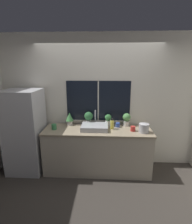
{
  "coord_description": "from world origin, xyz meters",
  "views": [
    {
      "loc": [
        0.15,
        -2.86,
        2.08
      ],
      "look_at": [
        -0.03,
        0.31,
        1.23
      ],
      "focal_mm": 28.0,
      "sensor_mm": 36.0,
      "label": 1
    }
  ],
  "objects_px": {
    "mug_blue": "(118,125)",
    "sink": "(95,127)",
    "refrigerator": "(25,132)",
    "potted_plant_center_left": "(89,117)",
    "soap_bottle": "(112,125)",
    "mug_green": "(54,127)",
    "mug_red": "(133,129)",
    "kettle": "(144,128)",
    "potted_plant_center_right": "(108,120)",
    "potted_plant_far_right": "(126,119)",
    "potted_plant_far_left": "(70,118)"
  },
  "relations": [
    {
      "from": "mug_blue",
      "to": "potted_plant_far_left",
      "type": "bearing_deg",
      "value": 175.34
    },
    {
      "from": "potted_plant_far_left",
      "to": "kettle",
      "type": "relative_size",
      "value": 1.42
    },
    {
      "from": "soap_bottle",
      "to": "mug_red",
      "type": "relative_size",
      "value": 2.29
    },
    {
      "from": "potted_plant_far_right",
      "to": "potted_plant_far_left",
      "type": "bearing_deg",
      "value": 180.0
    },
    {
      "from": "refrigerator",
      "to": "potted_plant_center_left",
      "type": "xyz_separation_m",
      "value": [
        1.23,
        0.28,
        0.23
      ]
    },
    {
      "from": "potted_plant_far_left",
      "to": "mug_red",
      "type": "height_order",
      "value": "potted_plant_far_left"
    },
    {
      "from": "soap_bottle",
      "to": "kettle",
      "type": "distance_m",
      "value": 0.6
    },
    {
      "from": "potted_plant_far_left",
      "to": "potted_plant_center_left",
      "type": "xyz_separation_m",
      "value": [
        0.4,
        0.0,
        0.03
      ]
    },
    {
      "from": "sink",
      "to": "potted_plant_far_left",
      "type": "distance_m",
      "value": 0.59
    },
    {
      "from": "potted_plant_center_left",
      "to": "mug_green",
      "type": "xyz_separation_m",
      "value": [
        -0.65,
        -0.28,
        -0.12
      ]
    },
    {
      "from": "potted_plant_far_right",
      "to": "mug_red",
      "type": "distance_m",
      "value": 0.32
    },
    {
      "from": "sink",
      "to": "kettle",
      "type": "xyz_separation_m",
      "value": [
        0.92,
        -0.12,
        0.04
      ]
    },
    {
      "from": "potted_plant_center_right",
      "to": "mug_green",
      "type": "xyz_separation_m",
      "value": [
        -1.05,
        -0.28,
        -0.07
      ]
    },
    {
      "from": "potted_plant_far_left",
      "to": "refrigerator",
      "type": "bearing_deg",
      "value": -161.5
    },
    {
      "from": "sink",
      "to": "potted_plant_center_left",
      "type": "xyz_separation_m",
      "value": [
        -0.14,
        0.23,
        0.13
      ]
    },
    {
      "from": "potted_plant_center_left",
      "to": "potted_plant_center_right",
      "type": "relative_size",
      "value": 1.18
    },
    {
      "from": "sink",
      "to": "potted_plant_center_left",
      "type": "bearing_deg",
      "value": 120.71
    },
    {
      "from": "mug_green",
      "to": "kettle",
      "type": "relative_size",
      "value": 0.56
    },
    {
      "from": "sink",
      "to": "potted_plant_far_right",
      "type": "bearing_deg",
      "value": 20.17
    },
    {
      "from": "potted_plant_far_right",
      "to": "mug_blue",
      "type": "distance_m",
      "value": 0.22
    },
    {
      "from": "potted_plant_far_right",
      "to": "mug_red",
      "type": "bearing_deg",
      "value": -72.38
    },
    {
      "from": "mug_blue",
      "to": "sink",
      "type": "bearing_deg",
      "value": -161.47
    },
    {
      "from": "mug_blue",
      "to": "kettle",
      "type": "bearing_deg",
      "value": -30.27
    },
    {
      "from": "potted_plant_far_left",
      "to": "mug_red",
      "type": "xyz_separation_m",
      "value": [
        1.26,
        -0.29,
        -0.1
      ]
    },
    {
      "from": "mug_green",
      "to": "kettle",
      "type": "xyz_separation_m",
      "value": [
        1.7,
        -0.07,
        0.04
      ]
    },
    {
      "from": "potted_plant_far_right",
      "to": "sink",
      "type": "bearing_deg",
      "value": -159.83
    },
    {
      "from": "mug_red",
      "to": "mug_blue",
      "type": "relative_size",
      "value": 1.09
    },
    {
      "from": "potted_plant_center_right",
      "to": "mug_red",
      "type": "distance_m",
      "value": 0.55
    },
    {
      "from": "potted_plant_center_left",
      "to": "potted_plant_far_right",
      "type": "bearing_deg",
      "value": -0.0
    },
    {
      "from": "potted_plant_far_left",
      "to": "mug_green",
      "type": "distance_m",
      "value": 0.39
    },
    {
      "from": "sink",
      "to": "kettle",
      "type": "relative_size",
      "value": 2.76
    },
    {
      "from": "potted_plant_far_left",
      "to": "potted_plant_center_right",
      "type": "distance_m",
      "value": 0.8
    },
    {
      "from": "mug_blue",
      "to": "kettle",
      "type": "distance_m",
      "value": 0.53
    },
    {
      "from": "kettle",
      "to": "potted_plant_far_right",
      "type": "bearing_deg",
      "value": 128.71
    },
    {
      "from": "refrigerator",
      "to": "potted_plant_center_right",
      "type": "distance_m",
      "value": 1.67
    },
    {
      "from": "potted_plant_center_right",
      "to": "mug_blue",
      "type": "distance_m",
      "value": 0.22
    },
    {
      "from": "soap_bottle",
      "to": "mug_green",
      "type": "bearing_deg",
      "value": -175.58
    },
    {
      "from": "mug_green",
      "to": "potted_plant_far_left",
      "type": "bearing_deg",
      "value": 48.61
    },
    {
      "from": "soap_bottle",
      "to": "mug_green",
      "type": "xyz_separation_m",
      "value": [
        -1.12,
        -0.09,
        -0.04
      ]
    },
    {
      "from": "sink",
      "to": "potted_plant_center_left",
      "type": "distance_m",
      "value": 0.3
    },
    {
      "from": "potted_plant_center_left",
      "to": "potted_plant_center_right",
      "type": "bearing_deg",
      "value": -0.0
    },
    {
      "from": "refrigerator",
      "to": "potted_plant_center_left",
      "type": "bearing_deg",
      "value": 12.8
    },
    {
      "from": "potted_plant_far_left",
      "to": "mug_blue",
      "type": "xyz_separation_m",
      "value": [
        0.99,
        -0.08,
        -0.1
      ]
    },
    {
      "from": "potted_plant_center_right",
      "to": "kettle",
      "type": "relative_size",
      "value": 1.31
    },
    {
      "from": "mug_red",
      "to": "mug_blue",
      "type": "bearing_deg",
      "value": 142.35
    },
    {
      "from": "soap_bottle",
      "to": "mug_red",
      "type": "height_order",
      "value": "soap_bottle"
    },
    {
      "from": "refrigerator",
      "to": "sink",
      "type": "bearing_deg",
      "value": 1.96
    },
    {
      "from": "potted_plant_center_right",
      "to": "mug_green",
      "type": "height_order",
      "value": "potted_plant_center_right"
    },
    {
      "from": "potted_plant_center_right",
      "to": "potted_plant_far_right",
      "type": "xyz_separation_m",
      "value": [
        0.37,
        0.0,
        0.03
      ]
    },
    {
      "from": "soap_bottle",
      "to": "mug_green",
      "type": "relative_size",
      "value": 2.07
    }
  ]
}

